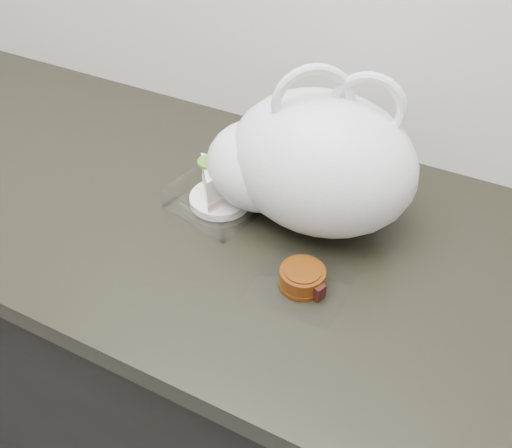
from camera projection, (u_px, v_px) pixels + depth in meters
counter at (213, 361)px, 1.29m from camera, size 2.04×0.64×0.90m
cake_tray at (220, 190)px, 0.98m from camera, size 0.17×0.17×0.11m
mooncake_wrap at (303, 279)px, 0.85m from camera, size 0.14×0.13×0.03m
plastic_bag at (309, 162)px, 0.90m from camera, size 0.40×0.34×0.28m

